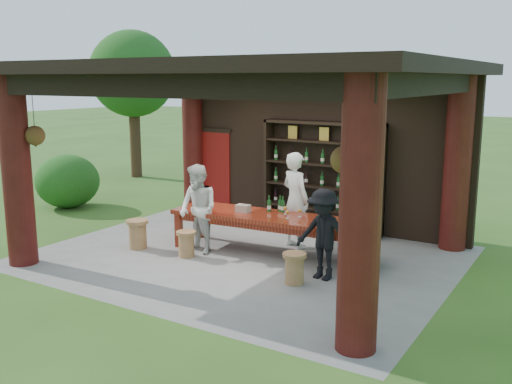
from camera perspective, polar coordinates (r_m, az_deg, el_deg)
The scene contains 15 objects.
ground at distance 10.64m, azimuth -1.14°, elevation -6.44°, with size 90.00×90.00×0.00m, color #2D5119.
pavilion at distance 10.57m, azimuth 0.02°, elevation 5.25°, with size 7.50×6.00×3.60m.
wine_shelf at distance 12.27m, azimuth 6.63°, elevation 1.55°, with size 2.68×0.41×2.36m.
tasting_table at distance 10.61m, azimuth 1.51°, elevation -2.92°, with size 3.92×1.28×0.75m.
stool_near_left at distance 10.63m, azimuth -6.97°, elevation -5.10°, with size 0.37×0.37×0.48m.
stool_near_right at distance 9.22m, azimuth 3.86°, elevation -7.54°, with size 0.39×0.39×0.51m.
stool_far_left at distance 11.29m, azimuth -11.75°, elevation -4.06°, with size 0.43×0.43×0.56m.
host at distance 11.05m, azimuth 3.97°, elevation -0.80°, with size 0.68×0.45×1.87m, color white.
guest_woman at distance 10.74m, azimuth -5.80°, elevation -1.71°, with size 0.81×0.63×1.68m, color silver.
guest_man at distance 9.34m, azimuth 6.73°, elevation -4.24°, with size 0.97×0.56×1.51m, color black.
table_bottles at distance 10.83m, azimuth 2.14°, elevation -1.17°, with size 0.33×0.19×0.31m.
table_glasses at distance 10.35m, azimuth 4.73°, elevation -2.25°, with size 0.95×0.33×0.15m.
napkin_basket at distance 10.82m, azimuth -1.29°, elevation -1.65°, with size 0.26×0.18×0.14m, color #BF6672.
shrubs at distance 10.28m, azimuth 5.14°, elevation -3.88°, with size 13.70×9.95×1.36m.
trees at distance 10.60m, azimuth 22.35°, elevation 11.14°, with size 20.32×10.92×4.80m.
Camera 1 is at (5.50, -8.52, 3.23)m, focal length 40.00 mm.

